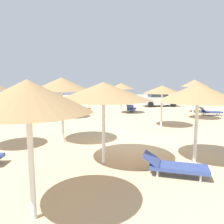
% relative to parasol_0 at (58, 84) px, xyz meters
% --- Properties ---
extents(ground_plane, '(80.00, 80.00, 0.00)m').
position_rel_parasol_0_xyz_m(ground_plane, '(3.39, -8.67, -2.67)').
color(ground_plane, '#D1B284').
extents(parasol_0, '(2.41, 2.41, 3.02)m').
position_rel_parasol_0_xyz_m(parasol_0, '(0.00, 0.00, 0.00)').
color(parasol_0, silver).
rests_on(parasol_0, ground).
extents(parasol_1, '(2.41, 2.41, 2.73)m').
position_rel_parasol_0_xyz_m(parasol_1, '(5.35, 1.91, -0.21)').
color(parasol_1, silver).
rests_on(parasol_1, ground).
extents(parasol_3, '(2.72, 2.72, 2.79)m').
position_rel_parasol_0_xyz_m(parasol_3, '(5.66, -10.33, -0.21)').
color(parasol_3, silver).
rests_on(parasol_3, ground).
extents(parasol_4, '(2.42, 2.42, 3.05)m').
position_rel_parasol_0_xyz_m(parasol_4, '(11.96, 1.19, 0.05)').
color(parasol_4, silver).
rests_on(parasol_4, ground).
extents(parasol_5, '(2.49, 2.49, 2.86)m').
position_rel_parasol_0_xyz_m(parasol_5, '(0.69, -12.83, -0.14)').
color(parasol_5, silver).
rests_on(parasol_5, ground).
extents(parasol_6, '(2.44, 2.44, 2.60)m').
position_rel_parasol_0_xyz_m(parasol_6, '(6.75, -4.30, -0.32)').
color(parasol_6, silver).
rests_on(parasol_6, ground).
extents(parasol_7, '(2.45, 2.45, 2.58)m').
position_rel_parasol_0_xyz_m(parasol_7, '(10.44, -1.94, -0.36)').
color(parasol_7, silver).
rests_on(parasol_7, ground).
extents(parasol_8, '(3.15, 3.15, 2.81)m').
position_rel_parasol_0_xyz_m(parasol_8, '(2.46, -10.00, -0.16)').
color(parasol_8, silver).
rests_on(parasol_8, ground).
extents(parasol_9, '(2.69, 2.69, 3.02)m').
position_rel_parasol_0_xyz_m(parasol_9, '(0.86, -7.09, 0.04)').
color(parasol_9, silver).
rests_on(parasol_9, ground).
extents(lounger_0, '(2.00, 1.08, 0.68)m').
position_rel_parasol_0_xyz_m(lounger_0, '(-1.11, -1.14, -2.35)').
color(lounger_0, '#33478C').
rests_on(lounger_0, ground).
extents(lounger_1, '(1.35, 1.95, 0.79)m').
position_rel_parasol_0_xyz_m(lounger_1, '(6.48, 2.59, -2.34)').
color(lounger_1, '#33478C').
rests_on(lounger_1, ground).
extents(lounger_3, '(2.00, 1.35, 0.66)m').
position_rel_parasol_0_xyz_m(lounger_3, '(4.43, -11.31, -2.36)').
color(lounger_3, '#33478C').
rests_on(lounger_3, ground).
extents(lounger_4, '(1.94, 0.88, 0.75)m').
position_rel_parasol_0_xyz_m(lounger_4, '(12.61, -0.39, -2.35)').
color(lounger_4, '#33478C').
rests_on(lounger_4, ground).
extents(bench_0, '(0.58, 1.54, 0.49)m').
position_rel_parasol_0_xyz_m(bench_0, '(-3.99, 2.89, -2.32)').
color(bench_0, brown).
rests_on(bench_0, ground).
extents(bench_1, '(1.52, 0.48, 0.49)m').
position_rel_parasol_0_xyz_m(bench_1, '(1.92, 2.51, -2.32)').
color(bench_1, brown).
rests_on(bench_1, ground).
extents(parked_car, '(4.01, 1.99, 1.72)m').
position_rel_parasol_0_xyz_m(parked_car, '(10.85, 7.01, -1.85)').
color(parked_car, silver).
rests_on(parked_car, ground).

